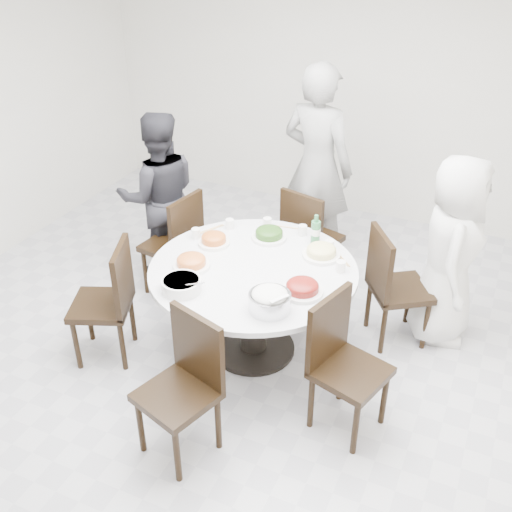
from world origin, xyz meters
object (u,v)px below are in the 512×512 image
at_px(dining_table, 253,310).
at_px(beverage_bottle, 316,230).
at_px(diner_middle, 317,167).
at_px(soup_bowl, 181,285).
at_px(chair_nw, 171,243).
at_px(chair_s, 177,393).
at_px(chair_n, 313,237).
at_px(diner_left, 159,197).
at_px(chair_se, 351,370).
at_px(chair_ne, 400,287).
at_px(rice_bowl, 270,302).
at_px(chair_sw, 101,303).
at_px(diner_right, 451,252).

bearing_deg(dining_table, beverage_bottle, 60.54).
height_order(diner_middle, soup_bowl, diner_middle).
xyz_separation_m(chair_nw, chair_s, (0.98, -1.54, 0.00)).
height_order(diner_middle, beverage_bottle, diner_middle).
bearing_deg(chair_n, diner_left, 30.67).
bearing_deg(chair_n, chair_se, 133.03).
relative_size(chair_ne, diner_left, 0.62).
height_order(chair_ne, beverage_bottle, beverage_bottle).
relative_size(chair_ne, chair_nw, 1.00).
bearing_deg(chair_nw, diner_middle, 145.70).
bearing_deg(chair_se, rice_bowl, 104.08).
distance_m(chair_s, diner_middle, 2.61).
bearing_deg(rice_bowl, diner_middle, 100.61).
bearing_deg(chair_sw, chair_nw, 157.29).
height_order(chair_nw, diner_middle, diner_middle).
xyz_separation_m(chair_ne, soup_bowl, (-1.28, -1.06, 0.32)).
distance_m(diner_left, soup_bowl, 1.48).
xyz_separation_m(diner_right, soup_bowl, (-1.57, -1.26, 0.04)).
relative_size(dining_table, rice_bowl, 5.48).
distance_m(dining_table, chair_n, 1.08).
relative_size(rice_bowl, beverage_bottle, 1.12).
xyz_separation_m(rice_bowl, soup_bowl, (-0.63, -0.04, -0.02)).
bearing_deg(diner_right, diner_left, 82.86).
xyz_separation_m(dining_table, chair_nw, (-0.99, 0.47, 0.10)).
distance_m(diner_middle, soup_bowl, 1.98).
xyz_separation_m(chair_nw, beverage_bottle, (1.28, 0.04, 0.40)).
height_order(chair_s, diner_middle, diner_middle).
distance_m(dining_table, chair_sw, 1.12).
bearing_deg(chair_nw, chair_n, 127.51).
bearing_deg(chair_n, beverage_bottle, 125.22).
distance_m(chair_n, rice_bowl, 1.54).
relative_size(soup_bowl, beverage_bottle, 1.12).
xyz_separation_m(chair_se, soup_bowl, (-1.20, -0.01, 0.32)).
height_order(chair_nw, soup_bowl, chair_nw).
distance_m(rice_bowl, beverage_bottle, 0.93).
height_order(dining_table, diner_left, diner_left).
bearing_deg(diner_middle, chair_nw, 58.83).
xyz_separation_m(dining_table, chair_ne, (0.96, 0.61, 0.10)).
distance_m(chair_ne, rice_bowl, 1.26).
xyz_separation_m(chair_sw, chair_s, (0.99, -0.57, 0.00)).
distance_m(chair_s, beverage_bottle, 1.66).
distance_m(chair_nw, chair_se, 2.08).
bearing_deg(dining_table, chair_sw, -153.39).
distance_m(chair_se, soup_bowl, 1.24).
bearing_deg(chair_n, chair_ne, 167.23).
relative_size(dining_table, diner_right, 0.99).
bearing_deg(chair_nw, diner_right, 106.67).
height_order(dining_table, diner_middle, diner_middle).
distance_m(diner_right, diner_middle, 1.49).
relative_size(rice_bowl, soup_bowl, 1.00).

